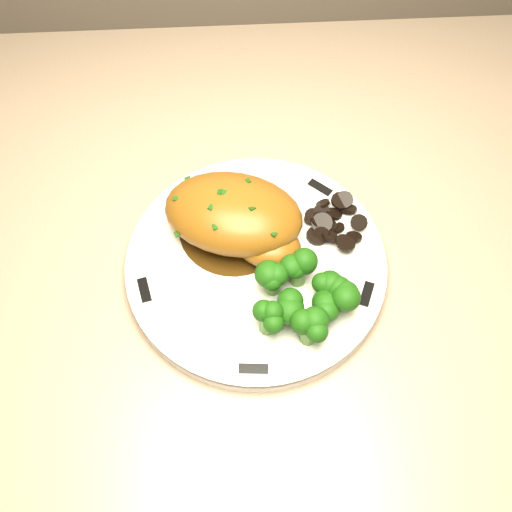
{
  "coord_description": "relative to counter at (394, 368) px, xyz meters",
  "views": [
    {
      "loc": [
        -0.11,
        1.3,
        1.49
      ],
      "look_at": [
        -0.09,
        1.62,
        0.95
      ],
      "focal_mm": 45.0,
      "sensor_mm": 36.0,
      "label": 1
    }
  ],
  "objects": [
    {
      "name": "plate",
      "position": [
        -0.23,
        -0.06,
        0.47
      ],
      "size": [
        0.34,
        0.34,
        0.02
      ],
      "primitive_type": "cylinder",
      "rotation": [
        0.0,
        0.0,
        -0.43
      ],
      "color": "white",
      "rests_on": "counter"
    },
    {
      "name": "gravy_pool",
      "position": [
        -0.25,
        -0.02,
        0.48
      ],
      "size": [
        0.11,
        0.11,
        0.0
      ],
      "primitive_type": "cylinder",
      "color": "#362109",
      "rests_on": "plate"
    },
    {
      "name": "mushroom_pile",
      "position": [
        -0.17,
        -0.03,
        0.48
      ],
      "size": [
        0.08,
        0.06,
        0.02
      ],
      "color": "black",
      "rests_on": "plate"
    },
    {
      "name": "rim_accent_0",
      "position": [
        -0.13,
        -0.1,
        0.48
      ],
      "size": [
        0.02,
        0.03,
        0.0
      ],
      "primitive_type": "cube",
      "rotation": [
        0.0,
        0.0,
        1.18
      ],
      "color": "black",
      "rests_on": "plate"
    },
    {
      "name": "broccoli_florets",
      "position": [
        -0.19,
        -0.11,
        0.5
      ],
      "size": [
        0.09,
        0.08,
        0.04
      ],
      "rotation": [
        0.0,
        0.0,
        0.25
      ],
      "color": "#558638",
      "rests_on": "plate"
    },
    {
      "name": "chicken_breast",
      "position": [
        -0.25,
        -0.02,
        0.5
      ],
      "size": [
        0.16,
        0.13,
        0.05
      ],
      "rotation": [
        0.0,
        0.0,
        -0.27
      ],
      "color": "#8B5618",
      "rests_on": "plate"
    },
    {
      "name": "rim_accent_4",
      "position": [
        -0.24,
        -0.17,
        0.48
      ],
      "size": [
        0.03,
        0.01,
        0.0
      ],
      "primitive_type": "cube",
      "rotation": [
        0.0,
        0.0,
        6.21
      ],
      "color": "black",
      "rests_on": "plate"
    },
    {
      "name": "rim_accent_2",
      "position": [
        -0.29,
        0.04,
        0.48
      ],
      "size": [
        0.03,
        0.02,
        0.0
      ],
      "primitive_type": "cube",
      "rotation": [
        0.0,
        0.0,
        3.69
      ],
      "color": "black",
      "rests_on": "plate"
    },
    {
      "name": "rim_accent_3",
      "position": [
        -0.34,
        -0.08,
        0.48
      ],
      "size": [
        0.02,
        0.03,
        0.0
      ],
      "primitive_type": "cube",
      "rotation": [
        0.0,
        0.0,
        4.95
      ],
      "color": "black",
      "rests_on": "plate"
    },
    {
      "name": "counter",
      "position": [
        0.0,
        0.0,
        0.0
      ],
      "size": [
        2.14,
        0.71,
        1.04
      ],
      "color": "#4F3124",
      "rests_on": "ground"
    },
    {
      "name": "rim_accent_1",
      "position": [
        -0.16,
        0.03,
        0.48
      ],
      "size": [
        0.03,
        0.02,
        0.0
      ],
      "primitive_type": "cube",
      "rotation": [
        0.0,
        0.0,
        2.44
      ],
      "color": "black",
      "rests_on": "plate"
    }
  ]
}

